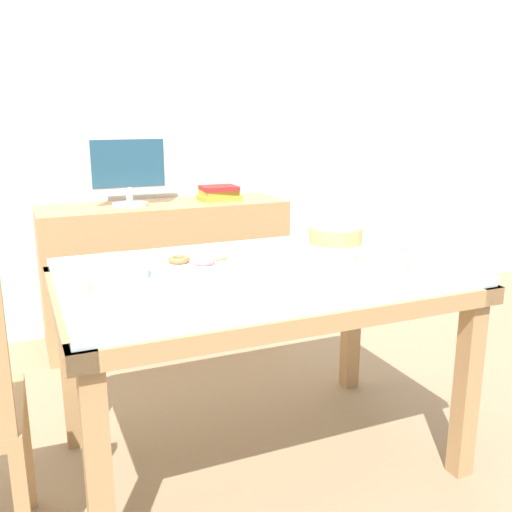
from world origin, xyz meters
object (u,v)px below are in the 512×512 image
object	(u,v)px
book_stack	(219,193)
tealight_left_edge	(408,268)
computer_monitor	(128,172)
cake_chocolate_round	(335,237)
tealight_right_edge	(91,291)
pastry_platter	(198,261)
tealight_centre	(400,251)
tealight_near_cakes	(348,232)
tealight_near_front	(356,260)
plate_stack	(116,269)

from	to	relation	value
book_stack	tealight_left_edge	xyz separation A→B (m)	(0.12, -1.63, -0.06)
book_stack	computer_monitor	bearing A→B (deg)	-179.85
computer_monitor	cake_chocolate_round	distance (m)	1.35
cake_chocolate_round	tealight_right_edge	size ratio (longest dim) A/B	7.44
cake_chocolate_round	tealight_left_edge	world-z (taller)	cake_chocolate_round
pastry_platter	tealight_centre	bearing A→B (deg)	-11.59
tealight_right_edge	tealight_near_cakes	xyz separation A→B (m)	(1.20, 0.44, 0.00)
tealight_near_cakes	tealight_near_front	size ratio (longest dim) A/B	1.00
tealight_centre	tealight_near_front	xyz separation A→B (m)	(-0.24, -0.05, 0.00)
pastry_platter	tealight_near_cakes	bearing A→B (deg)	16.37
tealight_right_edge	cake_chocolate_round	bearing A→B (deg)	15.11
cake_chocolate_round	tealight_centre	xyz separation A→B (m)	(0.16, -0.23, -0.03)
plate_stack	tealight_near_cakes	distance (m)	1.14
computer_monitor	tealight_centre	size ratio (longest dim) A/B	10.60
computer_monitor	cake_chocolate_round	size ratio (longest dim) A/B	1.42
cake_chocolate_round	tealight_left_edge	xyz separation A→B (m)	(0.03, -0.45, -0.03)
cake_chocolate_round	tealight_centre	distance (m)	0.28
tealight_centre	computer_monitor	bearing A→B (deg)	119.03
pastry_platter	tealight_near_cakes	xyz separation A→B (m)	(0.78, 0.23, -0.00)
pastry_platter	tealight_left_edge	distance (m)	0.75
pastry_platter	tealight_near_cakes	distance (m)	0.82
tealight_near_cakes	plate_stack	bearing A→B (deg)	-164.16
plate_stack	tealight_right_edge	world-z (taller)	plate_stack
computer_monitor	tealight_near_cakes	bearing A→B (deg)	-52.35
cake_chocolate_round	tealight_right_edge	bearing A→B (deg)	-164.89
tealight_centre	tealight_left_edge	size ratio (longest dim) A/B	1.00
plate_stack	tealight_left_edge	size ratio (longest dim) A/B	5.25
tealight_near_cakes	tealight_left_edge	xyz separation A→B (m)	(-0.14, -0.61, 0.00)
cake_chocolate_round	pastry_platter	distance (m)	0.63
pastry_platter	tealight_centre	distance (m)	0.80
tealight_left_edge	plate_stack	bearing A→B (deg)	162.54
tealight_near_cakes	tealight_centre	bearing A→B (deg)	-90.59
tealight_centre	tealight_near_front	distance (m)	0.24
computer_monitor	pastry_platter	xyz separation A→B (m)	(0.00, -1.25, -0.21)
tealight_left_edge	tealight_right_edge	bearing A→B (deg)	170.86
tealight_right_edge	plate_stack	bearing A→B (deg)	52.96
plate_stack	tealight_near_cakes	world-z (taller)	plate_stack
book_stack	tealight_centre	bearing A→B (deg)	-79.86
pastry_platter	tealight_near_front	world-z (taller)	pastry_platter
tealight_left_edge	tealight_near_cakes	bearing A→B (deg)	77.31
pastry_platter	tealight_near_front	distance (m)	0.59
tealight_centre	tealight_left_edge	xyz separation A→B (m)	(-0.13, -0.22, 0.00)
tealight_centre	tealight_near_front	size ratio (longest dim) A/B	1.00
cake_chocolate_round	pastry_platter	world-z (taller)	cake_chocolate_round
tealight_right_edge	tealight_left_edge	xyz separation A→B (m)	(1.06, -0.17, 0.00)
tealight_centre	tealight_near_cakes	bearing A→B (deg)	89.41
pastry_platter	tealight_right_edge	bearing A→B (deg)	-152.72
pastry_platter	tealight_centre	world-z (taller)	pastry_platter
pastry_platter	tealight_left_edge	xyz separation A→B (m)	(0.65, -0.38, -0.00)
plate_stack	tealight_left_edge	world-z (taller)	plate_stack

